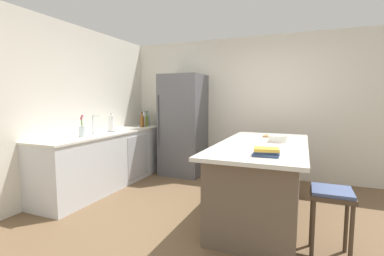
{
  "coord_description": "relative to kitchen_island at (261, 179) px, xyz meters",
  "views": [
    {
      "loc": [
        0.92,
        -2.94,
        1.45
      ],
      "look_at": [
        -0.71,
        1.01,
        1.0
      ],
      "focal_mm": 25.46,
      "sensor_mm": 36.0,
      "label": 1
    }
  ],
  "objects": [
    {
      "name": "sink_faucet",
      "position": [
        -2.6,
        -0.03,
        0.61
      ],
      "size": [
        0.15,
        0.05,
        0.3
      ],
      "color": "silver",
      "rests_on": "counter_run_left"
    },
    {
      "name": "counter_run_left",
      "position": [
        -2.55,
        0.3,
        -0.01
      ],
      "size": [
        0.66,
        2.78,
        0.91
      ],
      "color": "silver",
      "rests_on": "ground_plane"
    },
    {
      "name": "paper_towel_roll",
      "position": [
        -2.54,
        0.32,
        0.58
      ],
      "size": [
        0.14,
        0.14,
        0.31
      ],
      "color": "gray",
      "rests_on": "counter_run_left"
    },
    {
      "name": "olive_oil_bottle",
      "position": [
        -2.45,
        1.29,
        0.56
      ],
      "size": [
        0.05,
        0.05,
        0.28
      ],
      "color": "olive",
      "rests_on": "counter_run_left"
    },
    {
      "name": "cookbook_stack",
      "position": [
        0.14,
        -0.74,
        0.49
      ],
      "size": [
        0.26,
        0.21,
        0.08
      ],
      "color": "#334770",
      "rests_on": "kitchen_island"
    },
    {
      "name": "flower_vase",
      "position": [
        -2.48,
        -0.39,
        0.55
      ],
      "size": [
        0.09,
        0.09,
        0.32
      ],
      "color": "silver",
      "rests_on": "counter_run_left"
    },
    {
      "name": "syrup_bottle",
      "position": [
        -2.61,
        1.57,
        0.56
      ],
      "size": [
        0.07,
        0.07,
        0.29
      ],
      "color": "#5B3319",
      "rests_on": "counter_run_left"
    },
    {
      "name": "whiskey_bottle",
      "position": [
        -2.49,
        1.19,
        0.57
      ],
      "size": [
        0.08,
        0.08,
        0.29
      ],
      "color": "brown",
      "rests_on": "counter_run_left"
    },
    {
      "name": "mixing_bowl",
      "position": [
        0.16,
        0.19,
        0.49
      ],
      "size": [
        0.23,
        0.23,
        0.09
      ],
      "color": "silver",
      "rests_on": "kitchen_island"
    },
    {
      "name": "refrigerator",
      "position": [
        -1.7,
        1.41,
        0.5
      ],
      "size": [
        0.78,
        0.75,
        1.91
      ],
      "color": "#56565B",
      "rests_on": "ground_plane"
    },
    {
      "name": "ground_plane",
      "position": [
        -0.47,
        -0.43,
        -0.46
      ],
      "size": [
        7.2,
        7.2,
        0.0
      ],
      "primitive_type": "plane",
      "color": "brown"
    },
    {
      "name": "wall_rear",
      "position": [
        -0.47,
        1.82,
        0.84
      ],
      "size": [
        6.0,
        0.1,
        2.6
      ],
      "primitive_type": "cube",
      "color": "silver",
      "rests_on": "ground_plane"
    },
    {
      "name": "soda_bottle",
      "position": [
        -2.56,
        1.38,
        0.57
      ],
      "size": [
        0.07,
        0.07,
        0.3
      ],
      "color": "silver",
      "rests_on": "counter_run_left"
    },
    {
      "name": "wall_left",
      "position": [
        -2.92,
        -0.43,
        0.84
      ],
      "size": [
        0.1,
        6.0,
        2.6
      ],
      "primitive_type": "cube",
      "color": "silver",
      "rests_on": "ground_plane"
    },
    {
      "name": "kitchen_island",
      "position": [
        0.0,
        0.0,
        0.0
      ],
      "size": [
        1.03,
        2.18,
        0.91
      ],
      "color": "brown",
      "rests_on": "ground_plane"
    },
    {
      "name": "bar_stool",
      "position": [
        0.72,
        -0.69,
        0.06
      ],
      "size": [
        0.36,
        0.36,
        0.64
      ],
      "color": "#473828",
      "rests_on": "ground_plane"
    },
    {
      "name": "cutting_board",
      "position": [
        0.08,
        0.67,
        0.46
      ],
      "size": [
        0.32,
        0.23,
        0.02
      ],
      "color": "#9E7042",
      "rests_on": "kitchen_island"
    },
    {
      "name": "gin_bottle",
      "position": [
        -2.53,
        1.47,
        0.57
      ],
      "size": [
        0.07,
        0.07,
        0.3
      ],
      "color": "#8CB79E",
      "rests_on": "counter_run_left"
    }
  ]
}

